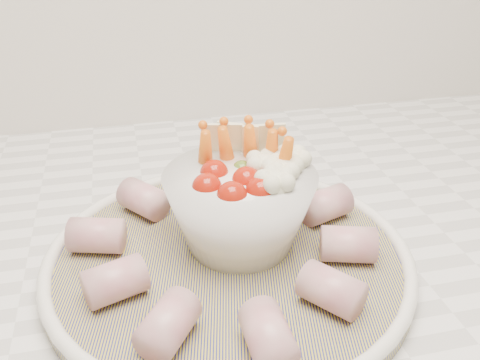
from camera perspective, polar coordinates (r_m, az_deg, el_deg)
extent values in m
cube|color=white|center=(0.59, 13.35, -5.06)|extent=(2.04, 0.62, 0.04)
cylinder|color=navy|center=(0.48, -1.21, -8.69)|extent=(0.38, 0.38, 0.01)
torus|color=white|center=(0.48, -1.22, -7.97)|extent=(0.32, 0.32, 0.01)
sphere|color=#A5190A|center=(0.44, -3.55, -0.84)|extent=(0.03, 0.03, 0.03)
sphere|color=#A5190A|center=(0.43, -0.86, -1.77)|extent=(0.03, 0.03, 0.03)
sphere|color=#A5190A|center=(0.43, 2.18, -1.24)|extent=(0.03, 0.03, 0.03)
sphere|color=#A5190A|center=(0.46, -2.77, 0.65)|extent=(0.03, 0.03, 0.03)
sphere|color=#A5190A|center=(0.45, 0.69, -0.11)|extent=(0.03, 0.03, 0.03)
sphere|color=#517226|center=(0.47, 0.21, 1.01)|extent=(0.02, 0.02, 0.02)
cone|color=orange|center=(0.48, -1.49, 2.95)|extent=(0.03, 0.04, 0.06)
cone|color=orange|center=(0.48, 1.12, 3.16)|extent=(0.03, 0.04, 0.06)
cone|color=orange|center=(0.48, 3.38, 2.65)|extent=(0.02, 0.04, 0.06)
cone|color=orange|center=(0.47, -3.72, 2.51)|extent=(0.02, 0.03, 0.06)
cone|color=orange|center=(0.46, 4.71, 1.76)|extent=(0.02, 0.03, 0.06)
sphere|color=white|center=(0.46, 4.65, 0.59)|extent=(0.03, 0.03, 0.03)
sphere|color=white|center=(0.44, 3.80, -0.76)|extent=(0.03, 0.03, 0.03)
sphere|color=white|center=(0.47, 5.51, 1.61)|extent=(0.03, 0.03, 0.03)
sphere|color=white|center=(0.46, 2.62, 1.11)|extent=(0.03, 0.03, 0.03)
cube|color=#EEE8B9|center=(0.49, -0.10, 3.91)|extent=(0.04, 0.03, 0.04)
cube|color=#EEE8B9|center=(0.49, 2.46, 3.81)|extent=(0.04, 0.01, 0.04)
cube|color=#EEE8B9|center=(0.49, -1.83, 3.88)|extent=(0.04, 0.02, 0.04)
cylinder|color=#B65364|center=(0.47, 11.48, -6.73)|extent=(0.05, 0.04, 0.03)
cylinder|color=#B65364|center=(0.52, 9.10, -2.63)|extent=(0.05, 0.04, 0.03)
cylinder|color=#B65364|center=(0.56, 3.34, -0.04)|extent=(0.05, 0.06, 0.03)
cylinder|color=#B65364|center=(0.55, -3.73, -0.45)|extent=(0.03, 0.05, 0.03)
cylinder|color=#B65364|center=(0.53, -10.24, -2.01)|extent=(0.05, 0.06, 0.03)
cylinder|color=#B65364|center=(0.49, -15.05, -5.72)|extent=(0.05, 0.04, 0.03)
cylinder|color=#B65364|center=(0.43, -13.18, -10.46)|extent=(0.05, 0.04, 0.03)
cylinder|color=#B65364|center=(0.39, -7.67, -15.00)|extent=(0.05, 0.06, 0.03)
cylinder|color=#B65364|center=(0.38, 3.00, -16.20)|extent=(0.03, 0.05, 0.03)
cylinder|color=#B65364|center=(0.42, 9.73, -11.47)|extent=(0.05, 0.06, 0.03)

